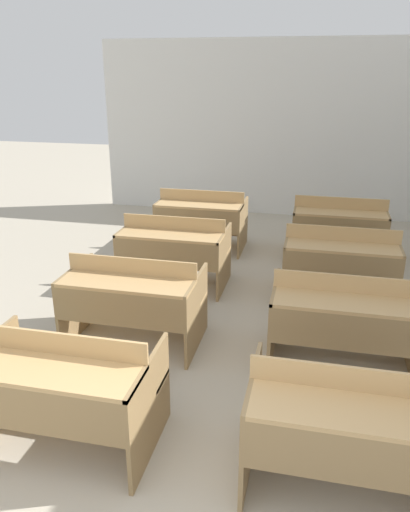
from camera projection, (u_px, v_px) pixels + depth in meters
The scene contains 9 objects.
wall_back at pixel (270, 130), 8.42m from camera, with size 5.85×0.06×2.90m.
bench_front_left at pixel (63, 386), 3.28m from camera, with size 1.20×0.79×0.84m.
bench_front_right at pixel (350, 426), 2.91m from camera, with size 1.20×0.79×0.84m.
bench_second_left at pixel (133, 298), 4.54m from camera, with size 1.20×0.79×0.84m.
bench_second_right at pixel (344, 318), 4.17m from camera, with size 1.20×0.79×0.84m.
bench_third_left at pixel (174, 249), 5.78m from camera, with size 1.20×0.79×0.84m.
bench_third_right at pixel (340, 261), 5.41m from camera, with size 1.20×0.79×0.84m.
bench_back_left at pixel (201, 217), 7.02m from camera, with size 1.20×0.79×0.84m.
bench_back_right at pixel (339, 226), 6.63m from camera, with size 1.20×0.79×0.84m.
Camera 1 is at (0.84, -1.18, 2.40)m, focal length 35.00 mm.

